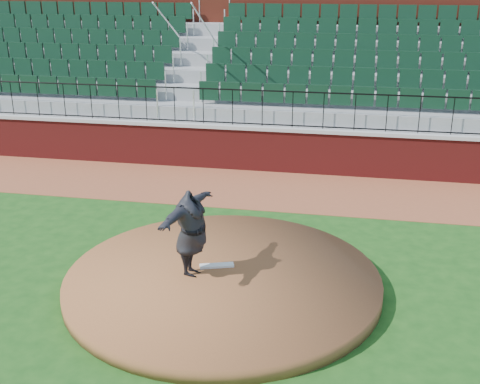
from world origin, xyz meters
name	(u,v)px	position (x,y,z in m)	size (l,w,h in m)	color
ground	(224,287)	(0.00, 0.00, 0.00)	(90.00, 90.00, 0.00)	#194714
warning_track	(268,189)	(0.00, 5.40, 0.01)	(34.00, 3.20, 0.01)	brown
field_wall	(277,151)	(0.00, 7.00, 0.60)	(34.00, 0.35, 1.20)	maroon
wall_cap	(277,128)	(0.00, 7.00, 1.25)	(34.00, 0.45, 0.10)	#B7B7B7
wall_railing	(277,109)	(0.00, 7.00, 1.80)	(34.00, 0.05, 1.00)	black
seating_stands	(289,76)	(0.00, 9.72, 2.30)	(34.00, 5.10, 4.60)	gray
concourse_wall	(298,51)	(0.00, 12.52, 2.75)	(34.00, 0.50, 5.50)	maroon
pitchers_mound	(223,280)	(-0.03, -0.01, 0.12)	(5.69, 5.69, 0.25)	brown
pitching_rubber	(217,266)	(-0.20, 0.27, 0.27)	(0.63, 0.16, 0.04)	white
pitcher	(191,233)	(-0.57, -0.10, 1.05)	(1.98, 0.54, 1.61)	black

